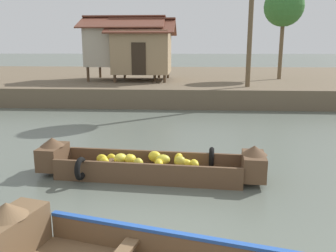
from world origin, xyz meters
TOP-DOWN VIEW (x-y plane):
  - ground_plane at (0.00, 10.00)m, footprint 300.00×300.00m
  - riverbank_strip at (0.00, 22.67)m, footprint 160.00×20.00m
  - banana_boat at (-0.52, 3.73)m, footprint 5.29×1.50m
  - stilt_house_left at (-3.60, 17.87)m, footprint 5.03×3.72m
  - stilt_house_mid_left at (-2.47, 17.61)m, footprint 3.96×4.04m
  - palm_tree_near at (6.09, 18.96)m, footprint 2.41×2.41m

SIDE VIEW (x-z plane):
  - ground_plane at x=0.00m, z-range 0.00..0.00m
  - banana_boat at x=-0.52m, z-range -0.13..0.72m
  - riverbank_strip at x=0.00m, z-range 0.00..0.97m
  - stilt_house_mid_left at x=-2.47m, z-range 0.87..4.56m
  - stilt_house_left at x=-3.60m, z-range 1.13..4.98m
  - palm_tree_near at x=6.09m, z-range 2.53..8.16m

